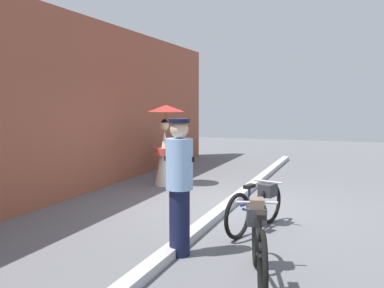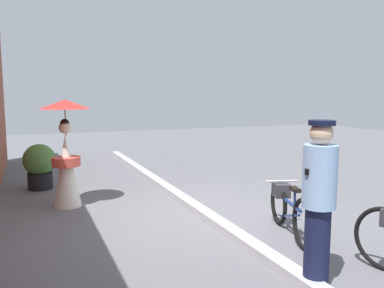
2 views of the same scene
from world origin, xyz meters
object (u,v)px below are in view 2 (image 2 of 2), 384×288
(person_officer, at_px, (319,200))
(person_with_parasol, at_px, (66,152))
(potted_plant_by_door, at_px, (40,164))
(bicycle_near_officer, at_px, (288,208))

(person_officer, relative_size, person_with_parasol, 0.92)
(person_officer, xyz_separation_m, person_with_parasol, (4.09, 2.08, 0.05))
(person_officer, xyz_separation_m, potted_plant_by_door, (5.67, 2.48, -0.41))
(person_officer, height_order, person_with_parasol, person_with_parasol)
(bicycle_near_officer, xyz_separation_m, person_with_parasol, (2.67, 2.76, 0.60))
(bicycle_near_officer, height_order, person_officer, person_officer)
(person_with_parasol, relative_size, potted_plant_by_door, 1.99)
(person_officer, distance_m, person_with_parasol, 4.59)
(person_with_parasol, height_order, potted_plant_by_door, person_with_parasol)
(bicycle_near_officer, height_order, person_with_parasol, person_with_parasol)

